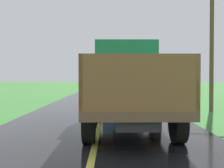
# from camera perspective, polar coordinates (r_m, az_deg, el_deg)

# --- Properties ---
(banana_truck_near) EXTENTS (2.38, 5.82, 2.80)m
(banana_truck_near) POSITION_cam_1_polar(r_m,az_deg,el_deg) (8.99, 2.96, 0.28)
(banana_truck_near) COLOR #2D2D30
(banana_truck_near) RESTS_ON road_surface
(banana_truck_far) EXTENTS (2.38, 5.81, 2.80)m
(banana_truck_far) POSITION_cam_1_polar(r_m,az_deg,el_deg) (19.30, 1.74, 0.86)
(banana_truck_far) COLOR #2D2D30
(banana_truck_far) RESTS_ON road_surface
(utility_pole_roadside) EXTENTS (1.71, 0.20, 7.88)m
(utility_pole_roadside) POSITION_cam_1_polar(r_m,az_deg,el_deg) (14.57, 19.73, 11.38)
(utility_pole_roadside) COLOR brown
(utility_pole_roadside) RESTS_ON ground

